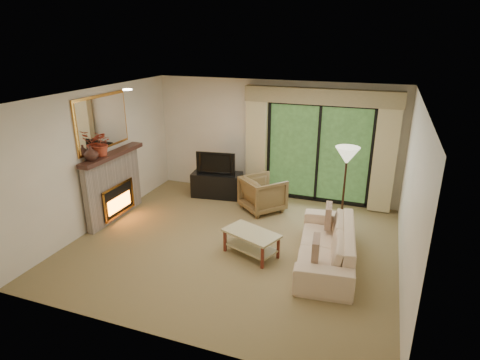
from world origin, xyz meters
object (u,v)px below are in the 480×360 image
(media_console, at_px, (217,185))
(coffee_table, at_px, (251,243))
(armchair, at_px, (263,194))
(sofa, at_px, (326,244))

(media_console, distance_m, coffee_table, 2.70)
(armchair, xyz_separation_m, sofa, (1.56, -1.61, -0.05))
(armchair, bearing_deg, coffee_table, 142.19)
(media_console, relative_size, coffee_table, 1.20)
(armchair, distance_m, sofa, 2.25)
(sofa, distance_m, coffee_table, 1.23)
(armchair, bearing_deg, sofa, 175.18)
(media_console, xyz_separation_m, sofa, (2.77, -2.00, 0.04))
(sofa, height_order, coffee_table, sofa)
(armchair, height_order, sofa, armchair)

